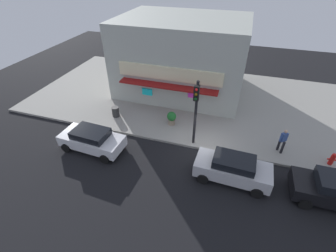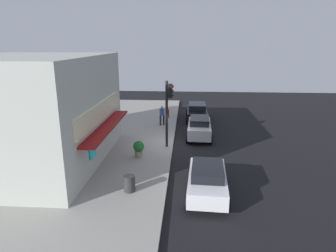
{
  "view_description": "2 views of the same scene",
  "coord_description": "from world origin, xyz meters",
  "px_view_note": "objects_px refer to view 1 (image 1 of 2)",
  "views": [
    {
      "loc": [
        1.34,
        -12.03,
        10.67
      ],
      "look_at": [
        -2.49,
        0.23,
        1.33
      ],
      "focal_mm": 25.13,
      "sensor_mm": 36.0,
      "label": 1
    },
    {
      "loc": [
        -20.48,
        -0.94,
        7.28
      ],
      "look_at": [
        -1.28,
        0.3,
        1.84
      ],
      "focal_mm": 31.77,
      "sensor_mm": 36.0,
      "label": 2
    }
  ],
  "objects_px": {
    "potted_plant_by_doorway": "(172,118)",
    "parked_car_silver": "(233,168)",
    "pedestrian": "(283,140)",
    "parked_car_white": "(92,139)",
    "trash_can": "(116,112)",
    "fire_hydrant": "(332,159)",
    "traffic_light": "(196,106)"
  },
  "relations": [
    {
      "from": "fire_hydrant",
      "to": "trash_can",
      "type": "relative_size",
      "value": 1.05
    },
    {
      "from": "parked_car_white",
      "to": "fire_hydrant",
      "type": "bearing_deg",
      "value": 11.08
    },
    {
      "from": "traffic_light",
      "to": "fire_hydrant",
      "type": "relative_size",
      "value": 5.41
    },
    {
      "from": "potted_plant_by_doorway",
      "to": "parked_car_silver",
      "type": "height_order",
      "value": "parked_car_silver"
    },
    {
      "from": "trash_can",
      "to": "parked_car_white",
      "type": "height_order",
      "value": "parked_car_white"
    },
    {
      "from": "traffic_light",
      "to": "potted_plant_by_doorway",
      "type": "height_order",
      "value": "traffic_light"
    },
    {
      "from": "traffic_light",
      "to": "parked_car_silver",
      "type": "xyz_separation_m",
      "value": [
        2.77,
        -2.27,
        -2.31
      ]
    },
    {
      "from": "trash_can",
      "to": "potted_plant_by_doorway",
      "type": "relative_size",
      "value": 0.77
    },
    {
      "from": "fire_hydrant",
      "to": "parked_car_white",
      "type": "distance_m",
      "value": 15.2
    },
    {
      "from": "pedestrian",
      "to": "potted_plant_by_doorway",
      "type": "xyz_separation_m",
      "value": [
        -7.67,
        0.85,
        -0.37
      ]
    },
    {
      "from": "fire_hydrant",
      "to": "pedestrian",
      "type": "distance_m",
      "value": 3.0
    },
    {
      "from": "fire_hydrant",
      "to": "trash_can",
      "type": "height_order",
      "value": "fire_hydrant"
    },
    {
      "from": "traffic_light",
      "to": "fire_hydrant",
      "type": "distance_m",
      "value": 8.94
    },
    {
      "from": "pedestrian",
      "to": "parked_car_white",
      "type": "distance_m",
      "value": 12.41
    },
    {
      "from": "pedestrian",
      "to": "parked_car_silver",
      "type": "height_order",
      "value": "pedestrian"
    },
    {
      "from": "potted_plant_by_doorway",
      "to": "parked_car_white",
      "type": "bearing_deg",
      "value": -136.49
    },
    {
      "from": "fire_hydrant",
      "to": "pedestrian",
      "type": "bearing_deg",
      "value": 173.9
    },
    {
      "from": "fire_hydrant",
      "to": "parked_car_white",
      "type": "xyz_separation_m",
      "value": [
        -14.91,
        -2.92,
        0.21
      ]
    },
    {
      "from": "potted_plant_by_doorway",
      "to": "fire_hydrant",
      "type": "bearing_deg",
      "value": -6.28
    },
    {
      "from": "trash_can",
      "to": "parked_car_silver",
      "type": "xyz_separation_m",
      "value": [
        9.41,
        -3.77,
        0.26
      ]
    },
    {
      "from": "traffic_light",
      "to": "pedestrian",
      "type": "relative_size",
      "value": 2.65
    },
    {
      "from": "potted_plant_by_doorway",
      "to": "parked_car_white",
      "type": "xyz_separation_m",
      "value": [
        -4.31,
        -4.09,
        0.03
      ]
    },
    {
      "from": "pedestrian",
      "to": "parked_car_white",
      "type": "relative_size",
      "value": 0.4
    },
    {
      "from": "fire_hydrant",
      "to": "potted_plant_by_doorway",
      "type": "bearing_deg",
      "value": 173.72
    },
    {
      "from": "parked_car_silver",
      "to": "potted_plant_by_doorway",
      "type": "bearing_deg",
      "value": 140.15
    },
    {
      "from": "parked_car_white",
      "to": "parked_car_silver",
      "type": "height_order",
      "value": "parked_car_silver"
    },
    {
      "from": "pedestrian",
      "to": "parked_car_silver",
      "type": "xyz_separation_m",
      "value": [
        -2.84,
        -3.18,
        -0.29
      ]
    },
    {
      "from": "parked_car_white",
      "to": "pedestrian",
      "type": "bearing_deg",
      "value": 15.11
    },
    {
      "from": "potted_plant_by_doorway",
      "to": "pedestrian",
      "type": "bearing_deg",
      "value": -6.35
    },
    {
      "from": "trash_can",
      "to": "fire_hydrant",
      "type": "bearing_deg",
      "value": -3.39
    },
    {
      "from": "trash_can",
      "to": "pedestrian",
      "type": "xyz_separation_m",
      "value": [
        12.25,
        -0.58,
        0.55
      ]
    },
    {
      "from": "potted_plant_by_doorway",
      "to": "parked_car_silver",
      "type": "distance_m",
      "value": 6.3
    }
  ]
}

